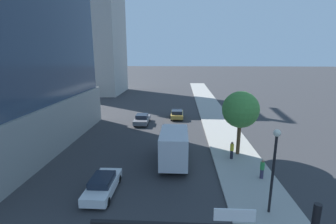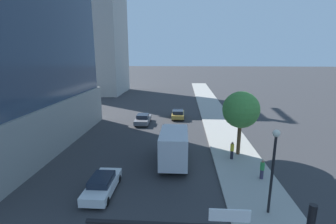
% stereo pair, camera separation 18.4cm
% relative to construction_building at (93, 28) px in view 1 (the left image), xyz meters
% --- Properties ---
extents(sidewalk, '(4.62, 120.00, 0.15)m').
position_rel_construction_building_xyz_m(sidewalk, '(27.31, -38.86, -15.96)').
color(sidewalk, '#9E9B93').
rests_on(sidewalk, ground).
extents(construction_building, '(14.34, 14.79, 35.73)m').
position_rel_construction_building_xyz_m(construction_building, '(0.00, 0.00, 0.00)').
color(construction_building, '#B2AFA8').
rests_on(construction_building, ground).
extents(street_lamp, '(0.44, 0.44, 5.44)m').
position_rel_construction_building_xyz_m(street_lamp, '(27.48, -48.32, -12.29)').
color(street_lamp, black).
rests_on(street_lamp, sidewalk).
extents(street_tree, '(3.52, 3.52, 6.28)m').
position_rel_construction_building_xyz_m(street_tree, '(27.58, -39.02, -11.40)').
color(street_tree, brown).
rests_on(street_tree, sidewalk).
extents(car_white, '(1.76, 4.49, 1.33)m').
position_rel_construction_building_xyz_m(car_white, '(16.29, -46.56, -15.36)').
color(car_white, silver).
rests_on(car_white, ground).
extents(car_gold, '(1.89, 4.25, 1.41)m').
position_rel_construction_building_xyz_m(car_gold, '(21.29, -25.05, -15.32)').
color(car_gold, '#AD8938').
rests_on(car_gold, ground).
extents(car_gray, '(1.92, 4.43, 1.38)m').
position_rel_construction_building_xyz_m(car_gray, '(16.29, -28.31, -15.36)').
color(car_gray, slate).
rests_on(car_gray, ground).
extents(box_truck, '(2.40, 6.59, 3.28)m').
position_rel_construction_building_xyz_m(box_truck, '(21.29, -41.27, -14.20)').
color(box_truck, silver).
rests_on(box_truck, ground).
extents(pedestrian_green_shirt, '(0.34, 0.34, 1.57)m').
position_rel_construction_building_xyz_m(pedestrian_green_shirt, '(28.38, -43.97, -15.09)').
color(pedestrian_green_shirt, '#38334C').
rests_on(pedestrian_green_shirt, sidewalk).
extents(pedestrian_yellow_shirt, '(0.34, 0.34, 1.68)m').
position_rel_construction_building_xyz_m(pedestrian_yellow_shirt, '(26.72, -40.28, -15.03)').
color(pedestrian_yellow_shirt, black).
rests_on(pedestrian_yellow_shirt, sidewalk).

